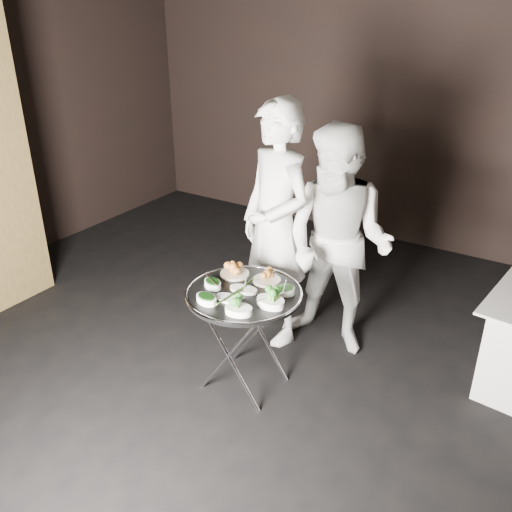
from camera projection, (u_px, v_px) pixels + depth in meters
The scene contains 16 objects.
floor at pixel (187, 415), 3.61m from camera, with size 6.00×7.00×0.05m, color black.
wall_back at pixel (392, 102), 5.63m from camera, with size 6.00×0.05×3.00m, color black.
tray_stand at pixel (244, 335), 3.69m from camera, with size 0.50×0.42×0.73m.
serving_tray at pixel (244, 294), 3.55m from camera, with size 0.77×0.77×0.04m.
potato_plate_a at pixel (235, 271), 3.75m from camera, with size 0.20×0.20×0.07m.
potato_plate_b at pixel (267, 277), 3.66m from camera, with size 0.19×0.19×0.07m.
greens_bowl at pixel (286, 289), 3.52m from camera, with size 0.11×0.11×0.07m.
asparagus_plate_a at pixel (243, 288), 3.55m from camera, with size 0.21×0.13×0.04m.
asparagus_plate_b at pixel (229, 298), 3.44m from camera, with size 0.19×0.11×0.04m.
spinach_bowl_a at pixel (213, 283), 3.60m from camera, with size 0.18×0.15×0.06m.
spinach_bowl_b at pixel (206, 298), 3.41m from camera, with size 0.18×0.13×0.06m.
broccoli_bowl_a at pixel (271, 301), 3.37m from camera, with size 0.20×0.15×0.08m.
broccoli_bowl_b at pixel (239, 309), 3.29m from camera, with size 0.20×0.17×0.07m.
serving_utensils at pixel (252, 282), 3.57m from camera, with size 0.57×0.43×0.01m.
waiter_left at pixel (276, 226), 4.05m from camera, with size 0.69×0.45×1.88m, color silver.
waiter_right at pixel (338, 244), 3.94m from camera, with size 0.84×0.66×1.74m, color silver.
Camera 1 is at (1.88, -2.11, 2.50)m, focal length 38.00 mm.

